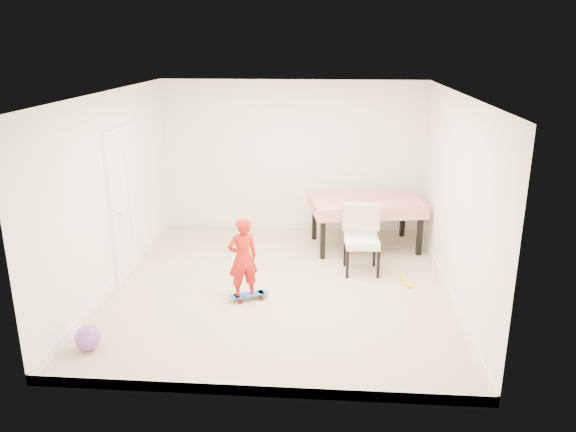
# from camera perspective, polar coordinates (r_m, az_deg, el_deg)

# --- Properties ---
(ground) EXTENTS (5.00, 5.00, 0.00)m
(ground) POSITION_cam_1_polar(r_m,az_deg,el_deg) (7.75, -0.86, -7.14)
(ground) COLOR tan
(ground) RESTS_ON ground
(ceiling) EXTENTS (4.50, 5.00, 0.04)m
(ceiling) POSITION_cam_1_polar(r_m,az_deg,el_deg) (7.08, -0.95, 12.21)
(ceiling) COLOR white
(ceiling) RESTS_ON wall_back
(wall_back) EXTENTS (4.50, 0.04, 2.60)m
(wall_back) POSITION_cam_1_polar(r_m,az_deg,el_deg) (9.71, 0.45, 6.03)
(wall_back) COLOR white
(wall_back) RESTS_ON ground
(wall_front) EXTENTS (4.50, 0.04, 2.60)m
(wall_front) POSITION_cam_1_polar(r_m,az_deg,el_deg) (4.97, -3.55, -5.39)
(wall_front) COLOR white
(wall_front) RESTS_ON ground
(wall_left) EXTENTS (0.04, 5.00, 2.60)m
(wall_left) POSITION_cam_1_polar(r_m,az_deg,el_deg) (7.83, -17.40, 2.40)
(wall_left) COLOR white
(wall_left) RESTS_ON ground
(wall_right) EXTENTS (0.04, 5.00, 2.60)m
(wall_right) POSITION_cam_1_polar(r_m,az_deg,el_deg) (7.44, 16.46, 1.73)
(wall_right) COLOR white
(wall_right) RESTS_ON ground
(door) EXTENTS (0.11, 0.94, 2.11)m
(door) POSITION_cam_1_polar(r_m,az_deg,el_deg) (8.17, -16.42, 1.09)
(door) COLOR white
(door) RESTS_ON ground
(baseboard_back) EXTENTS (4.50, 0.02, 0.12)m
(baseboard_back) POSITION_cam_1_polar(r_m,az_deg,el_deg) (10.04, 0.44, -0.91)
(baseboard_back) COLOR white
(baseboard_back) RESTS_ON ground
(baseboard_front) EXTENTS (4.50, 0.02, 0.12)m
(baseboard_front) POSITION_cam_1_polar(r_m,az_deg,el_deg) (5.57, -3.31, -17.28)
(baseboard_front) COLOR white
(baseboard_front) RESTS_ON ground
(baseboard_left) EXTENTS (0.02, 5.00, 0.12)m
(baseboard_left) POSITION_cam_1_polar(r_m,az_deg,el_deg) (8.23, -16.68, -5.96)
(baseboard_left) COLOR white
(baseboard_left) RESTS_ON ground
(baseboard_right) EXTENTS (0.02, 5.00, 0.12)m
(baseboard_right) POSITION_cam_1_polar(r_m,az_deg,el_deg) (7.86, 15.76, -7.00)
(baseboard_right) COLOR white
(baseboard_right) RESTS_ON ground
(dining_table) EXTENTS (1.89, 1.37, 0.81)m
(dining_table) POSITION_cam_1_polar(r_m,az_deg,el_deg) (9.13, 7.84, -0.70)
(dining_table) COLOR #BD0B0A
(dining_table) RESTS_ON ground
(dining_chair) EXTENTS (0.57, 0.65, 0.98)m
(dining_chair) POSITION_cam_1_polar(r_m,az_deg,el_deg) (8.10, 7.52, -2.44)
(dining_chair) COLOR silver
(dining_chair) RESTS_ON ground
(skateboard) EXTENTS (0.56, 0.40, 0.08)m
(skateboard) POSITION_cam_1_polar(r_m,az_deg,el_deg) (7.38, -3.97, -8.17)
(skateboard) COLOR blue
(skateboard) RESTS_ON ground
(child) EXTENTS (0.47, 0.41, 1.09)m
(child) POSITION_cam_1_polar(r_m,az_deg,el_deg) (7.18, -4.60, -4.56)
(child) COLOR red
(child) RESTS_ON ground
(balloon) EXTENTS (0.28, 0.28, 0.28)m
(balloon) POSITION_cam_1_polar(r_m,az_deg,el_deg) (6.59, -19.67, -11.60)
(balloon) COLOR #8E50C1
(balloon) RESTS_ON ground
(foam_toy) EXTENTS (0.15, 0.40, 0.06)m
(foam_toy) POSITION_cam_1_polar(r_m,az_deg,el_deg) (8.00, 11.88, -6.50)
(foam_toy) COLOR yellow
(foam_toy) RESTS_ON ground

